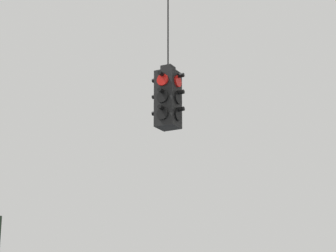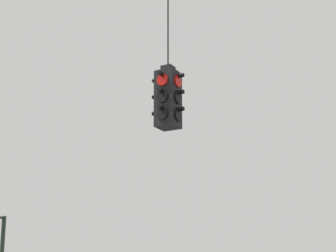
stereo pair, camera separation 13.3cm
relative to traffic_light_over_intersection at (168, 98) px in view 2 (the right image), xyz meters
name	(u,v)px [view 2 (the right image)]	position (x,y,z in m)	size (l,w,h in m)	color
traffic_light_over_intersection	(168,98)	(0.00, 0.00, 0.00)	(0.58, 0.58, 3.39)	black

